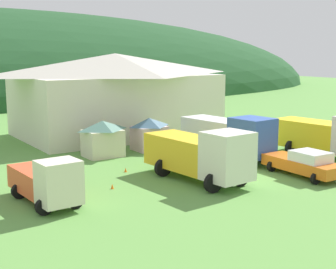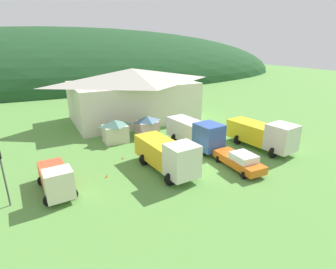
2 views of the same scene
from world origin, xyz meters
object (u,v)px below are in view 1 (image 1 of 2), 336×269
at_px(depot_building, 116,93).
at_px(box_truck_blue, 229,135).
at_px(play_shed_pink, 149,133).
at_px(light_truck_cream, 47,181).
at_px(traffic_cone_near_pickup, 112,189).
at_px(traffic_cone_mid_row, 126,172).
at_px(flatbed_truck_yellow, 329,135).
at_px(heavy_rig_striped, 201,154).
at_px(service_pickup_orange, 304,163).
at_px(play_shed_cream, 103,138).

height_order(depot_building, box_truck_blue, depot_building).
bearing_deg(play_shed_pink, light_truck_cream, -142.06).
distance_m(traffic_cone_near_pickup, traffic_cone_mid_row, 3.90).
distance_m(depot_building, traffic_cone_mid_row, 15.24).
xyz_separation_m(light_truck_cream, traffic_cone_near_pickup, (4.02, 0.71, -1.21)).
bearing_deg(traffic_cone_mid_row, flatbed_truck_yellow, -17.13).
bearing_deg(light_truck_cream, heavy_rig_striped, 82.26).
relative_size(heavy_rig_striped, service_pickup_orange, 1.42).
relative_size(heavy_rig_striped, flatbed_truck_yellow, 0.97).
bearing_deg(depot_building, play_shed_pink, -99.07).
xyz_separation_m(light_truck_cream, box_truck_blue, (14.64, 3.05, 0.53)).
relative_size(play_shed_pink, service_pickup_orange, 0.48).
relative_size(light_truck_cream, traffic_cone_near_pickup, 9.85).
bearing_deg(traffic_cone_near_pickup, play_shed_pink, 47.86).
relative_size(play_shed_cream, heavy_rig_striped, 0.38).
distance_m(light_truck_cream, service_pickup_orange, 15.65).
height_order(light_truck_cream, flatbed_truck_yellow, flatbed_truck_yellow).
bearing_deg(service_pickup_orange, light_truck_cream, -100.77).
xyz_separation_m(box_truck_blue, flatbed_truck_yellow, (6.25, -3.77, -0.04)).
bearing_deg(play_shed_cream, box_truck_blue, -38.27).
height_order(box_truck_blue, service_pickup_orange, box_truck_blue).
bearing_deg(play_shed_cream, heavy_rig_striped, -79.09).
relative_size(depot_building, play_shed_pink, 7.07).
distance_m(light_truck_cream, flatbed_truck_yellow, 20.91).
distance_m(light_truck_cream, traffic_cone_mid_row, 7.59).
relative_size(play_shed_pink, traffic_cone_mid_row, 4.79).
distance_m(play_shed_pink, light_truck_cream, 14.57).
xyz_separation_m(play_shed_pink, service_pickup_orange, (3.79, -12.31, -0.49)).
bearing_deg(depot_building, traffic_cone_near_pickup, -118.18).
xyz_separation_m(depot_building, play_shed_cream, (-5.41, -8.27, -2.49)).
distance_m(box_truck_blue, flatbed_truck_yellow, 7.30).
distance_m(box_truck_blue, service_pickup_orange, 6.50).
bearing_deg(service_pickup_orange, flatbed_truck_yellow, 116.73).
xyz_separation_m(play_shed_pink, flatbed_truck_yellow, (9.40, -9.68, 0.39)).
bearing_deg(depot_building, flatbed_truck_yellow, -65.47).
relative_size(play_shed_cream, traffic_cone_near_pickup, 5.10).
distance_m(play_shed_pink, service_pickup_orange, 12.89).
height_order(box_truck_blue, traffic_cone_mid_row, box_truck_blue).
bearing_deg(heavy_rig_striped, flatbed_truck_yellow, 85.48).
height_order(play_shed_pink, traffic_cone_near_pickup, play_shed_pink).
bearing_deg(heavy_rig_striped, traffic_cone_mid_row, -153.20).
bearing_deg(heavy_rig_striped, light_truck_cream, -98.95).
height_order(depot_building, heavy_rig_striped, depot_building).
distance_m(depot_building, flatbed_truck_yellow, 19.66).
bearing_deg(play_shed_cream, depot_building, 56.83).
bearing_deg(flatbed_truck_yellow, depot_building, -162.51).
xyz_separation_m(heavy_rig_striped, box_truck_blue, (5.43, 3.77, 0.06)).
xyz_separation_m(heavy_rig_striped, service_pickup_orange, (6.08, -2.64, -0.85)).
xyz_separation_m(service_pickup_orange, traffic_cone_near_pickup, (-11.26, 4.06, -0.83)).
relative_size(heavy_rig_striped, traffic_cone_mid_row, 14.04).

